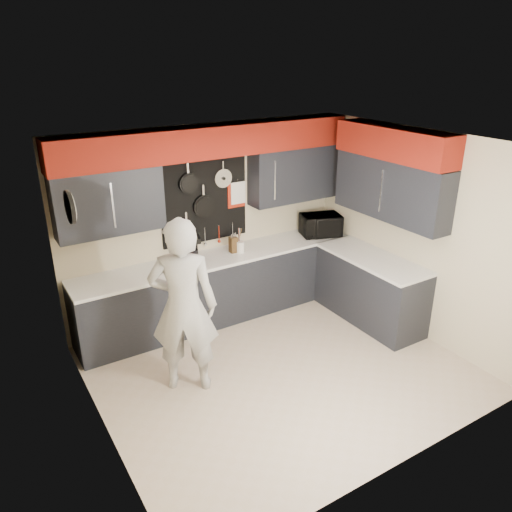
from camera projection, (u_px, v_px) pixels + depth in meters
ground at (280, 369)px, 5.80m from camera, size 4.00×4.00×0.00m
back_wall_assembly at (212, 172)px, 6.29m from camera, size 4.00×0.36×2.60m
right_wall_assembly at (395, 180)px, 6.16m from camera, size 0.36×3.50×2.60m
left_wall_assembly at (92, 312)px, 4.33m from camera, size 0.05×3.50×2.60m
base_cabinets at (263, 287)px, 6.75m from camera, size 3.95×2.20×0.92m
microwave at (321, 225)px, 7.26m from camera, size 0.64×0.53×0.31m
knife_block at (233, 245)px, 6.66m from camera, size 0.10×0.10×0.21m
utensil_crock at (240, 247)px, 6.68m from camera, size 0.12×0.12×0.15m
coffee_maker at (192, 248)px, 6.34m from camera, size 0.25×0.28×0.35m
person at (184, 307)px, 5.17m from camera, size 0.85×0.77×1.95m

